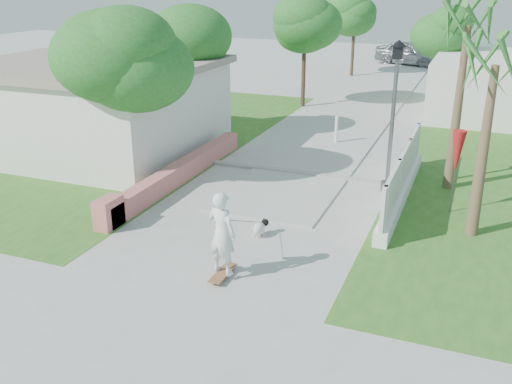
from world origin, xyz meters
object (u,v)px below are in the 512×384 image
at_px(dog, 260,227).
at_px(parked_car, 410,53).
at_px(bollard, 336,129).
at_px(patio_umbrella, 457,153).
at_px(street_lamp, 393,112).
at_px(skateboarder, 231,227).

height_order(dog, parked_car, parked_car).
bearing_deg(bollard, patio_umbrella, -50.09).
distance_m(bollard, parked_car, 22.15).
height_order(bollard, parked_car, parked_car).
xyz_separation_m(street_lamp, parked_car, (-2.86, 26.64, -1.58)).
bearing_deg(dog, patio_umbrella, 61.79).
bearing_deg(skateboarder, bollard, -74.58).
relative_size(street_lamp, parked_car, 0.89).
bearing_deg(street_lamp, skateboarder, -112.43).
distance_m(street_lamp, patio_umbrella, 2.27).
distance_m(patio_umbrella, skateboarder, 6.66).
bearing_deg(parked_car, skateboarder, -158.71).
height_order(patio_umbrella, parked_car, patio_umbrella).
relative_size(bollard, parked_car, 0.22).
bearing_deg(skateboarder, patio_umbrella, -117.17).
bearing_deg(skateboarder, dog, -78.11).
xyz_separation_m(bollard, parked_car, (-0.16, 22.14, 0.27)).
distance_m(street_lamp, parked_car, 26.84).
distance_m(bollard, dog, 8.87).
xyz_separation_m(bollard, skateboarder, (0.24, -10.47, 0.33)).
bearing_deg(dog, bollard, 115.72).
height_order(skateboarder, parked_car, skateboarder).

